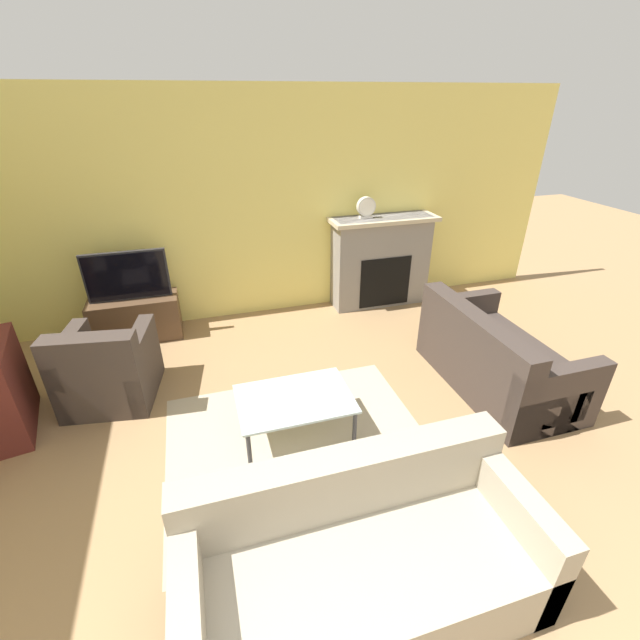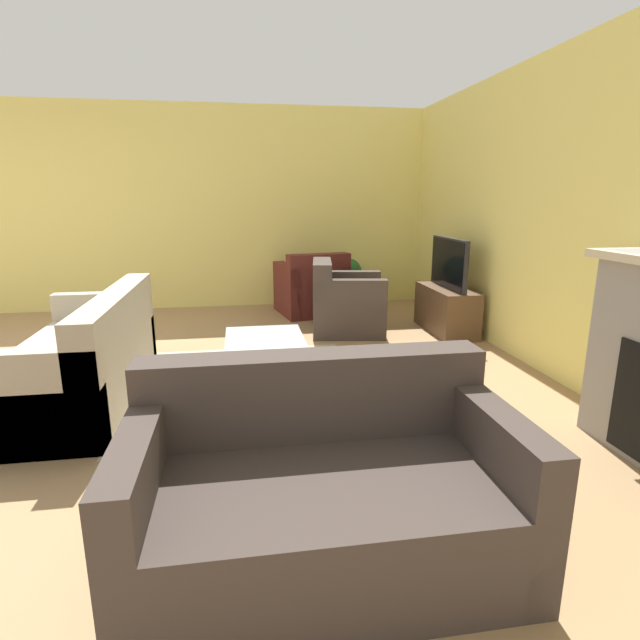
# 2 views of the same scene
# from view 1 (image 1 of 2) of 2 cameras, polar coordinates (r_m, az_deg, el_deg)

# --- Properties ---
(wall_back) EXTENTS (8.88, 0.06, 2.70)m
(wall_back) POSITION_cam_1_polar(r_m,az_deg,el_deg) (5.33, -12.90, 13.91)
(wall_back) COLOR #EADB72
(wall_back) RESTS_ON ground_plane
(area_rug) EXTENTS (2.13, 1.84, 0.00)m
(area_rug) POSITION_cam_1_polar(r_m,az_deg,el_deg) (3.70, -2.72, -16.30)
(area_rug) COLOR #B7A88E
(area_rug) RESTS_ON ground_plane
(fireplace) EXTENTS (1.40, 0.45, 1.20)m
(fireplace) POSITION_cam_1_polar(r_m,az_deg,el_deg) (5.81, 8.07, 7.98)
(fireplace) COLOR gray
(fireplace) RESTS_ON ground_plane
(tv_stand) EXTENTS (0.98, 0.41, 0.51)m
(tv_stand) POSITION_cam_1_polar(r_m,az_deg,el_deg) (5.44, -23.26, 0.21)
(tv_stand) COLOR brown
(tv_stand) RESTS_ON ground_plane
(tv) EXTENTS (0.88, 0.06, 0.56)m
(tv) POSITION_cam_1_polar(r_m,az_deg,el_deg) (5.23, -24.35, 5.38)
(tv) COLOR #232328
(tv) RESTS_ON tv_stand
(couch_sectional) EXTENTS (1.94, 0.85, 0.82)m
(couch_sectional) POSITION_cam_1_polar(r_m,az_deg,el_deg) (2.73, 5.46, -29.36)
(couch_sectional) COLOR #9E937F
(couch_sectional) RESTS_ON ground_plane
(couch_loveseat) EXTENTS (0.89, 1.59, 0.82)m
(couch_loveseat) POSITION_cam_1_polar(r_m,az_deg,el_deg) (4.51, 22.26, -4.93)
(couch_loveseat) COLOR #3D332D
(couch_loveseat) RESTS_ON ground_plane
(armchair_accent) EXTENTS (0.87, 0.90, 0.82)m
(armchair_accent) POSITION_cam_1_polar(r_m,az_deg,el_deg) (4.45, -26.35, -6.18)
(armchair_accent) COLOR #3D332D
(armchair_accent) RESTS_ON ground_plane
(coffee_table) EXTENTS (0.93, 0.64, 0.39)m
(coffee_table) POSITION_cam_1_polar(r_m,az_deg,el_deg) (3.57, -3.41, -10.78)
(coffee_table) COLOR #333338
(coffee_table) RESTS_ON ground_plane
(mantel_clock) EXTENTS (0.23, 0.07, 0.26)m
(mantel_clock) POSITION_cam_1_polar(r_m,az_deg,el_deg) (5.51, 6.17, 14.72)
(mantel_clock) COLOR beige
(mantel_clock) RESTS_ON fireplace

